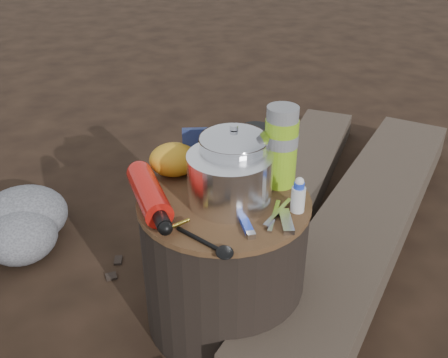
{
  "coord_description": "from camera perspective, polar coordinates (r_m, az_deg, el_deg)",
  "views": [
    {
      "loc": [
        -0.16,
        -1.12,
        1.13
      ],
      "look_at": [
        0.0,
        0.0,
        0.48
      ],
      "focal_mm": 40.65,
      "sensor_mm": 36.0,
      "label": 1
    }
  ],
  "objects": [
    {
      "name": "fuel_bottle",
      "position": [
        1.3,
        -8.43,
        -1.63
      ],
      "size": [
        0.13,
        0.3,
        0.07
      ],
      "primitive_type": null,
      "rotation": [
        0.0,
        0.0,
        0.22
      ],
      "color": "red",
      "rests_on": "stump"
    },
    {
      "name": "spork",
      "position": [
        1.18,
        -2.75,
        -6.79
      ],
      "size": [
        0.13,
        0.14,
        0.01
      ],
      "primitive_type": null,
      "rotation": [
        0.0,
        0.0,
        0.73
      ],
      "color": "black",
      "rests_on": "stump"
    },
    {
      "name": "stuff_sack",
      "position": [
        1.43,
        -5.67,
        2.19
      ],
      "size": [
        0.14,
        0.11,
        0.09
      ],
      "primitive_type": "ellipsoid",
      "color": "orange",
      "rests_on": "stump"
    },
    {
      "name": "camping_pot",
      "position": [
        1.33,
        1.09,
        2.15
      ],
      "size": [
        0.18,
        0.18,
        0.18
      ],
      "primitive_type": "cylinder",
      "color": "silver",
      "rests_on": "stump"
    },
    {
      "name": "stump",
      "position": [
        1.46,
        -0.0,
        -9.25
      ],
      "size": [
        0.45,
        0.45,
        0.42
      ],
      "primitive_type": "cylinder",
      "color": "black",
      "rests_on": "ground"
    },
    {
      "name": "lighter",
      "position": [
        1.22,
        2.56,
        -5.24
      ],
      "size": [
        0.03,
        0.08,
        0.01
      ],
      "primitive_type": "cube",
      "rotation": [
        0.0,
        0.0,
        0.08
      ],
      "color": "#1F3CC3",
      "rests_on": "stump"
    },
    {
      "name": "squeeze_bottle",
      "position": [
        1.28,
        8.35,
        -1.94
      ],
      "size": [
        0.04,
        0.04,
        0.08
      ],
      "primitive_type": "cylinder",
      "color": "silver",
      "rests_on": "stump"
    },
    {
      "name": "foil_windscreen",
      "position": [
        1.29,
        0.64,
        0.07
      ],
      "size": [
        0.22,
        0.22,
        0.13
      ],
      "primitive_type": "cylinder",
      "color": "white",
      "rests_on": "stump"
    },
    {
      "name": "ground",
      "position": [
        1.6,
        -0.0,
        -15.09
      ],
      "size": [
        60.0,
        60.0,
        0.0
      ],
      "primitive_type": "plane",
      "color": "black",
      "rests_on": "ground"
    },
    {
      "name": "pot_grabber",
      "position": [
        1.27,
        5.67,
        -4.02
      ],
      "size": [
        0.1,
        0.14,
        0.01
      ],
      "primitive_type": null,
      "rotation": [
        0.0,
        0.0,
        -0.54
      ],
      "color": "#B2B2B7",
      "rests_on": "stump"
    },
    {
      "name": "log_main",
      "position": [
        1.93,
        15.6,
        -4.64
      ],
      "size": [
        1.26,
        1.52,
        0.14
      ],
      "primitive_type": "cube",
      "rotation": [
        0.0,
        0.0,
        -0.65
      ],
      "color": "#3D3127",
      "rests_on": "ground"
    },
    {
      "name": "travel_mug",
      "position": [
        1.45,
        3.56,
        3.47
      ],
      "size": [
        0.08,
        0.08,
        0.13
      ],
      "primitive_type": "cylinder",
      "color": "black",
      "rests_on": "stump"
    },
    {
      "name": "multitool",
      "position": [
        1.24,
        7.0,
        -4.76
      ],
      "size": [
        0.04,
        0.1,
        0.01
      ],
      "primitive_type": "cube",
      "rotation": [
        0.0,
        0.0,
        -0.1
      ],
      "color": "#B2B2B7",
      "rests_on": "stump"
    },
    {
      "name": "log_small",
      "position": [
        2.2,
        8.53,
        0.31
      ],
      "size": [
        0.82,
        1.22,
        0.11
      ],
      "primitive_type": "cube",
      "rotation": [
        0.0,
        0.0,
        -0.51
      ],
      "color": "#3D3127",
      "rests_on": "ground"
    },
    {
      "name": "thermos",
      "position": [
        1.36,
        6.4,
        3.6
      ],
      "size": [
        0.09,
        0.09,
        0.22
      ],
      "primitive_type": "cylinder",
      "color": "#77A919",
      "rests_on": "stump"
    },
    {
      "name": "food_pouch",
      "position": [
        1.44,
        -2.66,
        3.27
      ],
      "size": [
        0.1,
        0.03,
        0.13
      ],
      "primitive_type": "cube",
      "rotation": [
        0.0,
        0.0,
        -0.07
      ],
      "color": "#19244F",
      "rests_on": "stump"
    }
  ]
}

